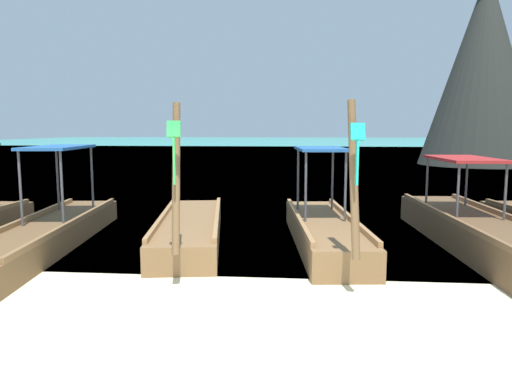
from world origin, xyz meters
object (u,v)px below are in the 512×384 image
longtail_boat_pink_ribbon (47,232)px  karst_rock (485,71)px  longtail_boat_yellow_ribbon (476,231)px  longtail_boat_green_ribbon (190,229)px  longtail_boat_turquoise_ribbon (324,229)px

longtail_boat_pink_ribbon → karst_rock: size_ratio=0.56×
longtail_boat_yellow_ribbon → longtail_boat_green_ribbon: bearing=179.4°
longtail_boat_pink_ribbon → karst_rock: (16.78, 24.64, 5.74)m
longtail_boat_green_ribbon → karst_rock: 28.25m
longtail_boat_turquoise_ribbon → longtail_boat_yellow_ribbon: longtail_boat_turquoise_ribbon is taller
longtail_boat_green_ribbon → karst_rock: bearing=59.5°
longtail_boat_green_ribbon → karst_rock: karst_rock is taller
karst_rock → longtail_boat_yellow_ribbon: bearing=-109.0°
longtail_boat_yellow_ribbon → karst_rock: (8.23, 23.88, 5.70)m
longtail_boat_yellow_ribbon → karst_rock: bearing=71.0°
longtail_boat_pink_ribbon → karst_rock: bearing=55.8°
longtail_boat_pink_ribbon → longtail_boat_turquoise_ribbon: 5.58m
longtail_boat_yellow_ribbon → karst_rock: size_ratio=0.57×
longtail_boat_turquoise_ribbon → karst_rock: size_ratio=0.46×
longtail_boat_turquoise_ribbon → longtail_boat_yellow_ribbon: (3.01, 0.04, 0.02)m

